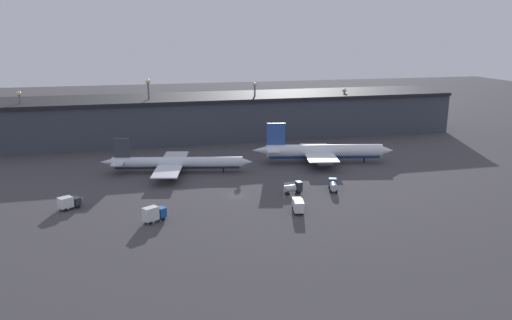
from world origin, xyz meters
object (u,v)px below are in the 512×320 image
at_px(airplane_0, 176,163).
at_px(airplane_1, 323,152).
at_px(service_vehicle_1, 298,205).
at_px(service_vehicle_4, 333,185).
at_px(service_vehicle_3, 68,202).
at_px(service_vehicle_0, 293,188).
at_px(service_vehicle_2, 154,214).

distance_m(airplane_0, airplane_1, 48.89).
bearing_deg(service_vehicle_1, service_vehicle_4, -35.12).
bearing_deg(service_vehicle_3, service_vehicle_1, -46.85).
xyz_separation_m(service_vehicle_1, service_vehicle_3, (-54.85, 15.42, 0.01)).
relative_size(service_vehicle_0, service_vehicle_1, 0.69).
height_order(service_vehicle_0, service_vehicle_4, service_vehicle_0).
height_order(service_vehicle_1, service_vehicle_3, service_vehicle_3).
xyz_separation_m(service_vehicle_1, service_vehicle_2, (-34.69, 1.50, 0.27)).
xyz_separation_m(service_vehicle_2, service_vehicle_4, (49.47, 12.17, -0.45)).
distance_m(service_vehicle_1, service_vehicle_4, 20.13).
bearing_deg(airplane_1, service_vehicle_4, -93.42).
bearing_deg(service_vehicle_3, airplane_1, -11.91).
distance_m(airplane_1, service_vehicle_3, 82.42).
bearing_deg(service_vehicle_1, airplane_0, 43.55).
bearing_deg(service_vehicle_0, service_vehicle_2, -168.47).
height_order(airplane_0, service_vehicle_2, airplane_0).
bearing_deg(airplane_1, service_vehicle_0, -111.87).
xyz_separation_m(airplane_0, service_vehicle_4, (40.72, -28.76, -1.43)).
relative_size(service_vehicle_2, service_vehicle_4, 0.89).
bearing_deg(service_vehicle_3, service_vehicle_0, -33.04).
xyz_separation_m(airplane_1, service_vehicle_0, (-19.78, -29.07, -2.18)).
xyz_separation_m(airplane_0, service_vehicle_1, (25.94, -42.43, -1.26)).
relative_size(airplane_1, service_vehicle_3, 8.27).
bearing_deg(service_vehicle_4, service_vehicle_0, 108.93).
relative_size(airplane_0, service_vehicle_0, 9.19).
bearing_deg(service_vehicle_0, service_vehicle_4, -5.25).
height_order(service_vehicle_2, service_vehicle_3, service_vehicle_2).
bearing_deg(airplane_0, airplane_1, 12.52).
height_order(service_vehicle_1, service_vehicle_2, service_vehicle_2).
xyz_separation_m(service_vehicle_0, service_vehicle_4, (11.61, 0.16, -0.07)).
relative_size(service_vehicle_1, service_vehicle_4, 1.13).
distance_m(service_vehicle_0, service_vehicle_2, 39.71).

